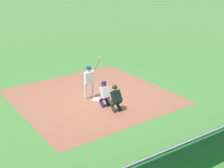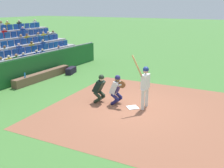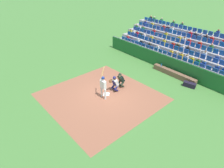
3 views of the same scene
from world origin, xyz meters
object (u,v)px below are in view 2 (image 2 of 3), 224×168
object	(u,v)px
water_bottle_on_bench	(25,75)
home_plate_umpire	(100,87)
catcher_crouching	(117,88)
dugout_bench	(43,76)
batter_at_plate	(145,83)
equipment_duffel_bag	(71,71)
home_plate_marker	(133,107)

from	to	relation	value
water_bottle_on_bench	home_plate_umpire	bearing A→B (deg)	87.36
catcher_crouching	dugout_bench	distance (m)	5.68
batter_at_plate	equipment_duffel_bag	world-z (taller)	batter_at_plate
equipment_duffel_bag	batter_at_plate	bearing A→B (deg)	48.27
catcher_crouching	dugout_bench	size ratio (longest dim) A/B	0.31
home_plate_marker	batter_at_plate	bearing A→B (deg)	115.26
home_plate_marker	catcher_crouching	distance (m)	1.04
batter_at_plate	water_bottle_on_bench	size ratio (longest dim) A/B	9.02
home_plate_umpire	dugout_bench	xyz separation A→B (m)	(-1.57, -4.75, -0.47)
catcher_crouching	dugout_bench	world-z (taller)	catcher_crouching
water_bottle_on_bench	equipment_duffel_bag	distance (m)	3.26
home_plate_umpire	catcher_crouching	bearing A→B (deg)	102.00
home_plate_marker	dugout_bench	size ratio (longest dim) A/B	0.11
home_plate_marker	dugout_bench	world-z (taller)	dugout_bench
catcher_crouching	equipment_duffel_bag	bearing A→B (deg)	-123.49
catcher_crouching	dugout_bench	bearing A→B (deg)	-104.42
batter_at_plate	water_bottle_on_bench	xyz separation A→B (m)	(0.11, -6.62, -0.52)
batter_at_plate	water_bottle_on_bench	bearing A→B (deg)	-89.08
home_plate_marker	catcher_crouching	bearing A→B (deg)	-92.61
catcher_crouching	home_plate_umpire	xyz separation A→B (m)	(0.16, -0.74, -0.03)
home_plate_marker	equipment_duffel_bag	distance (m)	6.57
home_plate_umpire	water_bottle_on_bench	distance (m)	4.70
catcher_crouching	water_bottle_on_bench	world-z (taller)	catcher_crouching
batter_at_plate	dugout_bench	distance (m)	6.84
batter_at_plate	dugout_bench	size ratio (longest dim) A/B	0.54
home_plate_marker	batter_at_plate	distance (m)	1.16
catcher_crouching	equipment_duffel_bag	world-z (taller)	catcher_crouching
catcher_crouching	water_bottle_on_bench	xyz separation A→B (m)	(-0.06, -5.43, -0.16)
equipment_duffel_bag	home_plate_marker	bearing A→B (deg)	45.03
batter_at_plate	dugout_bench	bearing A→B (deg)	-100.56
catcher_crouching	equipment_duffel_bag	distance (m)	5.93
equipment_duffel_bag	catcher_crouching	bearing A→B (deg)	41.61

